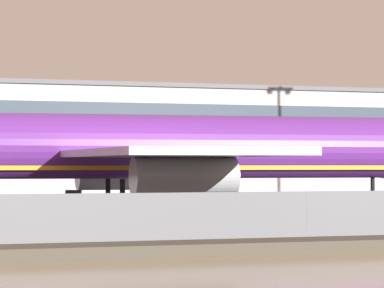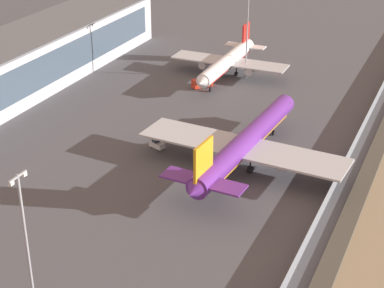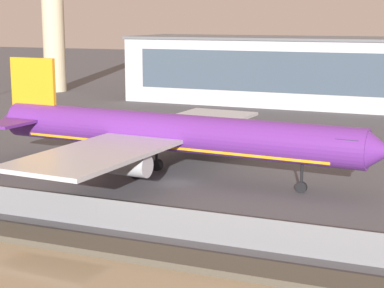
{
  "view_description": "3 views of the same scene",
  "coord_description": "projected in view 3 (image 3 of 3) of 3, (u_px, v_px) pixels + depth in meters",
  "views": [
    {
      "loc": [
        -24.04,
        -65.67,
        3.83
      ],
      "look_at": [
        1.49,
        4.55,
        5.19
      ],
      "focal_mm": 105.0,
      "sensor_mm": 36.0,
      "label": 1
    },
    {
      "loc": [
        -106.83,
        -33.34,
        57.96
      ],
      "look_at": [
        -3.71,
        12.52,
        3.06
      ],
      "focal_mm": 60.0,
      "sensor_mm": 36.0,
      "label": 2
    },
    {
      "loc": [
        26.81,
        -60.0,
        17.15
      ],
      "look_at": [
        -2.07,
        9.28,
        2.29
      ],
      "focal_mm": 60.0,
      "sensor_mm": 36.0,
      "label": 3
    }
  ],
  "objects": [
    {
      "name": "shoreline_seawall",
      "position": [
        68.0,
        242.0,
        49.16
      ],
      "size": [
        320.0,
        3.0,
        0.5
      ],
      "color": "#474238",
      "rests_on": "ground"
    },
    {
      "name": "cargo_jet_purple",
      "position": [
        164.0,
        133.0,
        69.58
      ],
      "size": [
        47.15,
        40.98,
        12.53
      ],
      "color": "#602889",
      "rests_on": "ground"
    },
    {
      "name": "baggage_tug",
      "position": [
        221.0,
        139.0,
        87.44
      ],
      "size": [
        2.52,
        3.54,
        1.8
      ],
      "color": "white",
      "rests_on": "ground"
    },
    {
      "name": "perimeter_fence",
      "position": [
        98.0,
        213.0,
        53.04
      ],
      "size": [
        280.0,
        0.1,
        2.51
      ],
      "color": "slate",
      "rests_on": "ground"
    },
    {
      "name": "ground_plane",
      "position": [
        176.0,
        182.0,
        67.77
      ],
      "size": [
        500.0,
        500.0,
        0.0
      ],
      "primitive_type": "plane",
      "color": "#4C4C51"
    }
  ]
}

